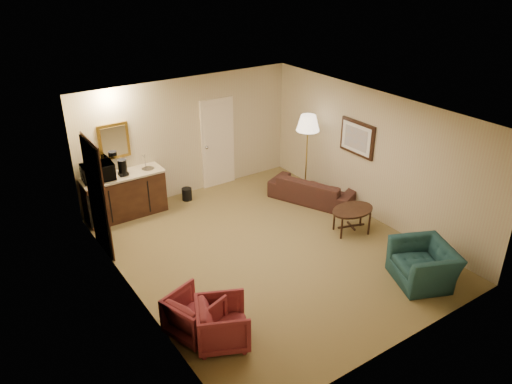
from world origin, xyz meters
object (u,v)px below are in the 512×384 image
Objects in this scene: teal_armchair at (424,258)px; coffee_maker at (123,168)px; sofa at (313,186)px; coffee_table at (352,220)px; microwave at (97,170)px; waste_bin at (187,194)px; rose_chair_near at (194,313)px; floor_lamp at (307,156)px; rose_chair_far at (223,322)px; wetbar_cabinet at (125,195)px.

coffee_maker is at bearing -123.75° from teal_armchair.
teal_armchair is (-0.38, -3.28, 0.07)m from sofa.
teal_armchair is 1.83m from coffee_table.
sofa is 4.46m from microwave.
sofa is at bearing -34.96° from waste_bin.
rose_chair_near is 4.00m from microwave.
rose_chair_near is 4.92m from floor_lamp.
waste_bin is (-2.25, 1.57, -0.23)m from sofa.
sofa is 1.00× the size of floor_lamp.
rose_chair_far is 4.96m from floor_lamp.
sofa is at bearing -30.51° from rose_chair_far.
coffee_maker is (0.48, -0.05, -0.04)m from microwave.
rose_chair_far is at bearing -168.79° from rose_chair_near.
sofa is at bearing -163.76° from teal_armchair.
rose_chair_far is (-3.85, -2.68, -0.00)m from sofa.
floor_lamp is at bearing -164.07° from teal_armchair.
wetbar_cabinet is 0.63m from coffee_maker.
floor_lamp is at bearing -28.44° from waste_bin.
microwave is (-1.82, 0.07, 0.99)m from waste_bin.
coffee_table is at bearing -27.43° from coffee_maker.
wetbar_cabinet is at bearing -123.93° from teal_armchair.
microwave is (-3.69, 4.92, 0.69)m from teal_armchair.
sofa is 3.30m from teal_armchair.
sofa is 1.86× the size of teal_armchair.
coffee_table is at bearing -46.68° from rose_chair_far.
microwave is (-3.83, 3.11, 0.87)m from coffee_table.
rose_chair_near is at bearing -115.41° from waste_bin.
wetbar_cabinet is at bearing 3.67° from microwave.
waste_bin is at bearing 123.59° from coffee_table.
teal_armchair is at bearing -75.14° from rose_chair_far.
microwave is (-0.22, 4.32, 0.76)m from rose_chair_far.
microwave reaches higher than wetbar_cabinet.
rose_chair_far is at bearing -142.48° from floor_lamp.
microwave is at bearing 140.99° from coffee_table.
teal_armchair is at bearing -68.94° from waste_bin.
coffee_maker is (0.01, -0.05, 0.62)m from wetbar_cabinet.
coffee_table is at bearing -161.68° from teal_armchair.
wetbar_cabinet is at bearing 21.37° from rose_chair_far.
coffee_maker is (-3.35, 3.05, 0.83)m from coffee_table.
floor_lamp is (0.44, 3.60, 0.49)m from teal_armchair.
wetbar_cabinet is 0.81m from microwave.
floor_lamp is at bearing -19.84° from wetbar_cabinet.
coffee_table is 4.61m from coffee_maker.
wetbar_cabinet is 1.39m from waste_bin.
sofa is at bearing -9.07° from coffee_maker.
rose_chair_far reaches higher than coffee_table.
floor_lamp is 2.74m from waste_bin.
rose_chair_near is at bearing -85.90° from microwave.
microwave is (0.01, 3.92, 0.77)m from rose_chair_near.
wetbar_cabinet reaches higher than rose_chair_near.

